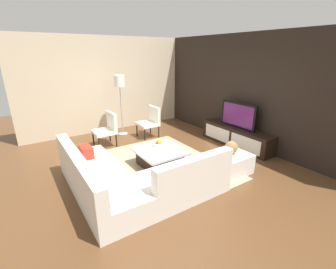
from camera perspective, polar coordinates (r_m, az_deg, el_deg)
ground_plane at (r=5.03m, az=-2.39°, el=-8.34°), size 14.00×14.00×0.00m
feature_wall_back at (r=6.36m, az=18.97°, el=9.85°), size 6.40×0.12×2.80m
side_wall_left at (r=7.51m, az=-14.34°, el=11.60°), size 0.12×5.20×2.80m
area_rug at (r=5.10m, az=-2.98°, el=-7.86°), size 3.00×2.62×0.01m
media_console at (r=6.40m, az=16.18°, el=-0.47°), size 2.04×0.45×0.50m
television at (r=6.24m, az=16.68°, el=4.52°), size 1.06×0.06×0.65m
sectional_couch at (r=4.14m, az=-9.19°, el=-10.76°), size 2.43×2.35×0.80m
coffee_table at (r=5.06m, az=-2.05°, el=-5.60°), size 0.99×0.93×0.38m
accent_chair_near at (r=6.32m, az=-14.52°, el=1.69°), size 0.55×0.54×0.87m
floor_lamp at (r=6.89m, az=-11.66°, el=11.60°), size 0.30×0.30×1.74m
ottoman at (r=5.02m, az=14.81°, el=-6.54°), size 0.70×0.70×0.40m
fruit_bowl at (r=5.16m, az=-2.19°, el=-2.29°), size 0.28×0.28×0.14m
accent_chair_far at (r=6.82m, az=-4.30°, el=3.56°), size 0.56×0.54×0.87m
decorative_ball at (r=4.89m, az=15.14°, el=-3.05°), size 0.26×0.26×0.26m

